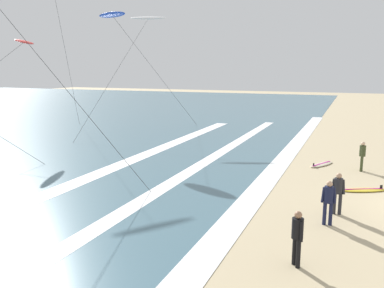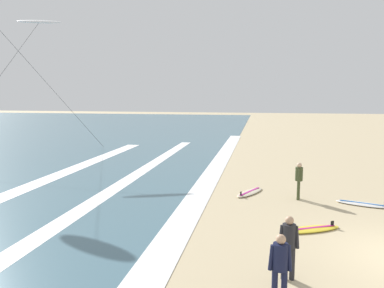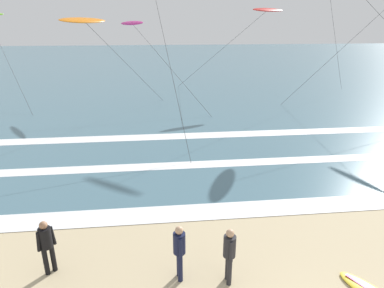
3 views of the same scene
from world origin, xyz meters
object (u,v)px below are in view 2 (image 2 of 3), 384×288
surfboard_left_pile (311,229)px  kite_white_mid_center (39,22)px  surfboard_near_water (363,204)px  surfer_foreground_main (299,177)px  surfer_background_far (280,264)px  surfer_left_near (289,242)px  surfboard_right_spare (250,192)px

surfboard_left_pile → kite_white_mid_center: bearing=52.6°
surfboard_near_water → kite_white_mid_center: (10.51, 20.59, 9.72)m
surfer_foreground_main → surfer_background_far: bearing=172.2°
surfer_foreground_main → surfer_left_near: bearing=172.9°
surfer_left_near → surfer_foreground_main: (7.35, -0.91, 0.00)m
surfboard_left_pile → kite_white_mid_center: kite_white_mid_center is taller
surfer_background_far → surfer_left_near: bearing=-11.7°
surfer_left_near → surfboard_right_spare: bearing=8.4°
surfer_left_near → surfer_background_far: same height
surfer_foreground_main → surfboard_left_pile: bearing=-178.8°
surfer_left_near → surfer_foreground_main: same height
surfer_left_near → surfboard_near_water: 7.79m
surfboard_near_water → surfer_left_near: bearing=153.6°
surfer_background_far → surfboard_near_water: surfer_background_far is taller
surfboard_left_pile → surfboard_near_water: (3.37, -2.45, 0.00)m
surfboard_near_water → surfboard_right_spare: bearing=77.4°
surfboard_left_pile → surfboard_right_spare: (4.40, 2.16, 0.00)m
surfer_left_near → surfer_foreground_main: bearing=-7.1°
kite_white_mid_center → surfer_background_far: bearing=-137.9°
surfer_left_near → kite_white_mid_center: kite_white_mid_center is taller
surfboard_left_pile → surfboard_right_spare: size_ratio=1.00×
surfer_foreground_main → surfboard_left_pile: 3.89m
surfer_background_far → surfboard_right_spare: 9.31m
surfer_foreground_main → surfboard_left_pile: size_ratio=0.75×
surfer_background_far → surfer_foreground_main: same height
surfer_left_near → surfer_background_far: 1.28m
surfboard_right_spare → surfer_background_far: bearing=-174.4°
surfer_background_far → surfboard_left_pile: (4.81, -1.25, -0.91)m
surfer_foreground_main → surfboard_near_water: size_ratio=0.73×
surfboard_left_pile → surfboard_near_water: 4.17m
surfer_foreground_main → surfboard_right_spare: (0.62, 2.08, -0.91)m
surfboard_near_water → kite_white_mid_center: kite_white_mid_center is taller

